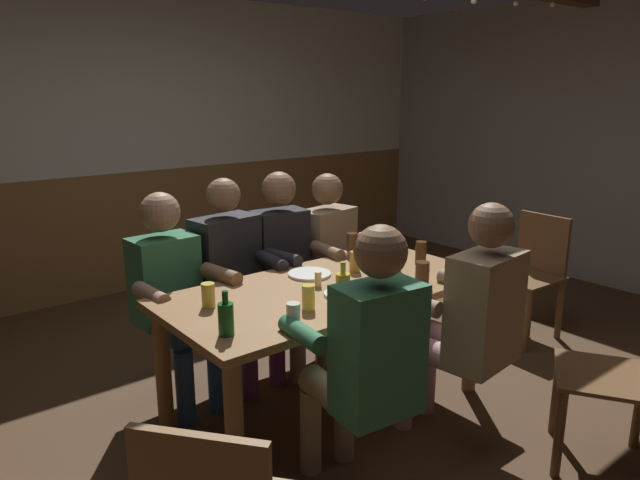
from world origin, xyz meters
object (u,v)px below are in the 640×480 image
dining_table (329,304)px  chair_empty_near_right (531,272)px  pint_glass_6 (421,253)px  plate_0 (310,274)px  pint_glass_0 (352,244)px  pint_glass_5 (422,273)px  person_2 (286,262)px  bottle_2 (343,293)px  pint_glass_4 (397,243)px  person_1 (233,272)px  person_5 (470,316)px  person_0 (172,289)px  bottle_1 (226,318)px  pint_glass_2 (209,295)px  pint_glass_3 (355,261)px  chair_empty_far_end (627,374)px  pint_glass_1 (308,297)px  person_4 (366,355)px  plate_1 (344,294)px  person_3 (336,254)px  table_candle (318,279)px  bottle_0 (396,255)px  pint_glass_7 (293,316)px

dining_table → chair_empty_near_right: size_ratio=2.00×
chair_empty_near_right → dining_table: bearing=90.0°
chair_empty_near_right → pint_glass_6: 1.20m
plate_0 → pint_glass_0: size_ratio=1.66×
pint_glass_5 → pint_glass_6: size_ratio=0.90×
person_2 → bottle_2: 1.09m
pint_glass_4 → dining_table: bearing=-163.4°
person_1 → person_5: bearing=103.9°
person_0 → bottle_1: person_0 is taller
pint_glass_2 → pint_glass_3: 0.92m
plate_0 → pint_glass_6: bearing=-22.0°
pint_glass_3 → plate_0: bearing=157.5°
person_5 → person_1: bearing=105.6°
pint_glass_5 → person_0: bearing=135.7°
pint_glass_3 → pint_glass_6: (0.39, -0.15, 0.01)m
chair_empty_far_end → pint_glass_3: size_ratio=7.56×
pint_glass_1 → pint_glass_6: pint_glass_6 is taller
person_4 → chair_empty_far_end: (1.10, -0.59, -0.20)m
chair_empty_far_end → plate_1: size_ratio=4.36×
pint_glass_3 → bottle_2: bearing=-137.1°
pint_glass_0 → chair_empty_near_right: bearing=-18.5°
person_1 → person_3: 0.80m
bottle_2 → pint_glass_4: bearing=31.0°
person_0 → bottle_1: size_ratio=6.14×
chair_empty_far_end → pint_glass_4: size_ratio=7.16×
person_1 → pint_glass_3: (0.47, -0.56, 0.11)m
table_candle → pint_glass_2: (-0.60, 0.09, 0.02)m
person_0 → bottle_2: size_ratio=4.77×
pint_glass_3 → person_0: bearing=147.6°
person_2 → pint_glass_1: person_2 is taller
bottle_1 → pint_glass_0: bottle_1 is taller
bottle_0 → person_3: bearing=78.9°
pint_glass_5 → pint_glass_1: bearing=171.9°
table_candle → pint_glass_5: size_ratio=0.63×
plate_0 → pint_glass_4: 0.72m
dining_table → bottle_2: size_ratio=6.98×
person_4 → pint_glass_3: 0.98m
person_1 → plate_1: bearing=92.3°
pint_glass_1 → pint_glass_4: (1.04, 0.43, 0.00)m
pint_glass_2 → pint_glass_7: size_ratio=1.00×
plate_0 → pint_glass_6: (0.63, -0.26, 0.06)m
person_2 → bottle_2: person_2 is taller
dining_table → plate_0: size_ratio=7.30×
dining_table → table_candle: table_candle is taller
person_0 → person_2: 0.78m
bottle_0 → pint_glass_7: (-0.96, -0.31, -0.03)m
pint_glass_2 → pint_glass_3: bearing=-1.0°
dining_table → person_0: 0.88m
person_5 → pint_glass_0: person_5 is taller
person_3 → plate_0: bearing=27.7°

